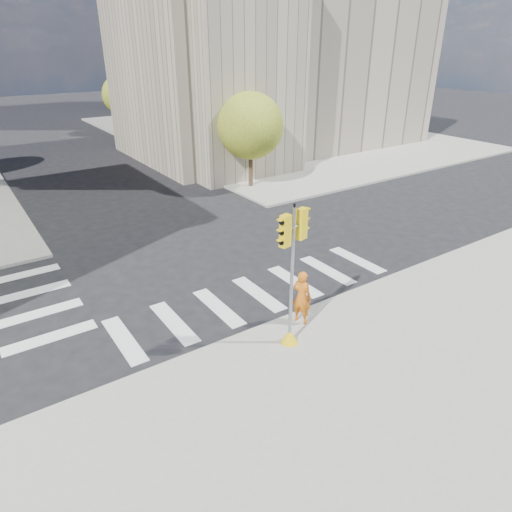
{
  "coord_description": "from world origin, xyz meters",
  "views": [
    {
      "loc": [
        -8.86,
        -14.76,
        8.98
      ],
      "look_at": [
        -0.72,
        -2.75,
        2.1
      ],
      "focal_mm": 32.0,
      "sensor_mm": 36.0,
      "label": 1
    }
  ],
  "objects_px": {
    "lamp_near": "(225,110)",
    "traffic_signal": "(291,288)",
    "lamp_far": "(148,92)",
    "photographer": "(302,297)"
  },
  "relations": [
    {
      "from": "lamp_far",
      "to": "traffic_signal",
      "type": "xyz_separation_m",
      "value": [
        -9.17,
        -33.34,
        -2.43
      ]
    },
    {
      "from": "lamp_near",
      "to": "lamp_far",
      "type": "height_order",
      "value": "same"
    },
    {
      "from": "lamp_far",
      "to": "photographer",
      "type": "relative_size",
      "value": 4.18
    },
    {
      "from": "lamp_near",
      "to": "traffic_signal",
      "type": "height_order",
      "value": "lamp_near"
    },
    {
      "from": "lamp_near",
      "to": "traffic_signal",
      "type": "relative_size",
      "value": 1.72
    },
    {
      "from": "photographer",
      "to": "lamp_far",
      "type": "bearing_deg",
      "value": -36.34
    },
    {
      "from": "traffic_signal",
      "to": "lamp_near",
      "type": "bearing_deg",
      "value": 51.03
    },
    {
      "from": "lamp_near",
      "to": "traffic_signal",
      "type": "bearing_deg",
      "value": -115.37
    },
    {
      "from": "lamp_near",
      "to": "photographer",
      "type": "height_order",
      "value": "lamp_near"
    },
    {
      "from": "traffic_signal",
      "to": "photographer",
      "type": "height_order",
      "value": "traffic_signal"
    }
  ]
}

